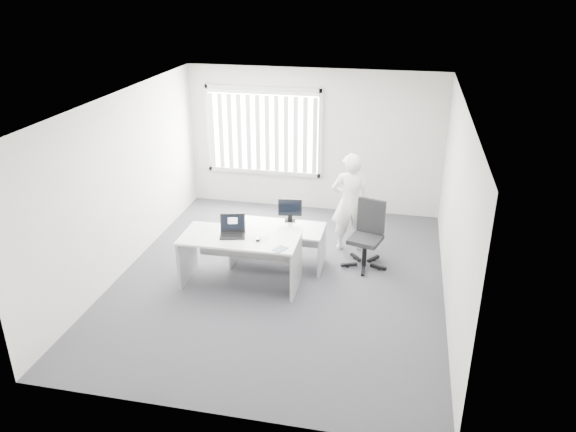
% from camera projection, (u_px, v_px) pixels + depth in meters
% --- Properties ---
extents(ground, '(6.00, 6.00, 0.00)m').
position_uv_depth(ground, '(280.00, 279.00, 8.80)').
color(ground, '#44444A').
rests_on(ground, ground).
extents(wall_back, '(5.00, 0.02, 2.80)m').
position_uv_depth(wall_back, '(314.00, 141.00, 10.93)').
color(wall_back, silver).
rests_on(wall_back, ground).
extents(wall_front, '(5.00, 0.02, 2.80)m').
position_uv_depth(wall_front, '(212.00, 305.00, 5.55)').
color(wall_front, silver).
rests_on(wall_front, ground).
extents(wall_left, '(0.02, 6.00, 2.80)m').
position_uv_depth(wall_left, '(123.00, 184.00, 8.72)').
color(wall_left, silver).
rests_on(wall_left, ground).
extents(wall_right, '(0.02, 6.00, 2.80)m').
position_uv_depth(wall_right, '(455.00, 210.00, 7.76)').
color(wall_right, silver).
rests_on(wall_right, ground).
extents(ceiling, '(5.00, 6.00, 0.02)m').
position_uv_depth(ceiling, '(279.00, 101.00, 7.68)').
color(ceiling, silver).
rests_on(ceiling, wall_back).
extents(window, '(2.32, 0.06, 1.76)m').
position_uv_depth(window, '(263.00, 131.00, 11.02)').
color(window, beige).
rests_on(window, wall_back).
extents(blinds, '(2.20, 0.10, 1.50)m').
position_uv_depth(blinds, '(262.00, 134.00, 10.98)').
color(blinds, white).
rests_on(blinds, wall_back).
extents(desk_near, '(1.77, 0.85, 0.80)m').
position_uv_depth(desk_near, '(240.00, 250.00, 8.45)').
color(desk_near, silver).
rests_on(desk_near, ground).
extents(desk_far, '(1.48, 0.70, 0.68)m').
position_uv_depth(desk_far, '(278.00, 238.00, 9.06)').
color(desk_far, silver).
rests_on(desk_far, ground).
extents(office_chair, '(0.77, 0.77, 1.10)m').
position_uv_depth(office_chair, '(366.00, 246.00, 9.10)').
color(office_chair, black).
rests_on(office_chair, ground).
extents(person, '(0.71, 0.55, 1.73)m').
position_uv_depth(person, '(350.00, 202.00, 9.45)').
color(person, white).
rests_on(person, ground).
extents(laptop, '(0.44, 0.41, 0.29)m').
position_uv_depth(laptop, '(232.00, 227.00, 8.31)').
color(laptop, black).
rests_on(laptop, desk_near).
extents(paper_sheet, '(0.34, 0.27, 0.00)m').
position_uv_depth(paper_sheet, '(258.00, 239.00, 8.28)').
color(paper_sheet, white).
rests_on(paper_sheet, desk_near).
extents(mouse, '(0.07, 0.11, 0.04)m').
position_uv_depth(mouse, '(258.00, 239.00, 8.23)').
color(mouse, '#B4B4B6').
rests_on(mouse, paper_sheet).
extents(booklet, '(0.22, 0.24, 0.01)m').
position_uv_depth(booklet, '(280.00, 249.00, 7.97)').
color(booklet, silver).
rests_on(booklet, desk_near).
extents(keyboard, '(0.44, 0.21, 0.02)m').
position_uv_depth(keyboard, '(283.00, 232.00, 8.79)').
color(keyboard, black).
rests_on(keyboard, desk_far).
extents(monitor, '(0.40, 0.17, 0.39)m').
position_uv_depth(monitor, '(290.00, 210.00, 9.12)').
color(monitor, black).
rests_on(monitor, desk_far).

